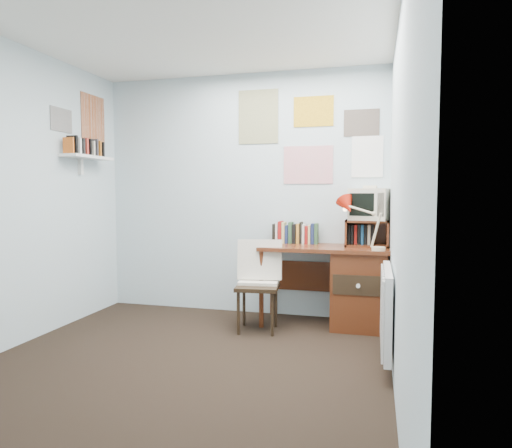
{
  "coord_description": "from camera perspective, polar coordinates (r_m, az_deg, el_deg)",
  "views": [
    {
      "loc": [
        1.36,
        -2.87,
        1.27
      ],
      "look_at": [
        0.34,
        1.04,
        0.99
      ],
      "focal_mm": 32.0,
      "sensor_mm": 36.0,
      "label": 1
    }
  ],
  "objects": [
    {
      "name": "ground",
      "position": [
        3.42,
        -10.5,
        -17.95
      ],
      "size": [
        3.5,
        3.5,
        0.0
      ],
      "primitive_type": "plane",
      "color": "black",
      "rests_on": "ground"
    },
    {
      "name": "back_wall",
      "position": [
        4.81,
        -1.78,
        3.7
      ],
      "size": [
        3.0,
        0.02,
        2.5
      ],
      "primitive_type": "cube",
      "color": "silver",
      "rests_on": "ground"
    },
    {
      "name": "right_wall",
      "position": [
        2.87,
        17.43,
        3.32
      ],
      "size": [
        0.02,
        3.5,
        2.5
      ],
      "primitive_type": "cube",
      "color": "silver",
      "rests_on": "ground"
    },
    {
      "name": "ceiling",
      "position": [
        3.4,
        -11.09,
        25.04
      ],
      "size": [
        3.0,
        3.5,
        0.02
      ],
      "primitive_type": "cube",
      "color": "white",
      "rests_on": "back_wall"
    },
    {
      "name": "desk",
      "position": [
        4.44,
        12.01,
        -7.39
      ],
      "size": [
        1.2,
        0.55,
        0.76
      ],
      "color": "#5F2B15",
      "rests_on": "ground"
    },
    {
      "name": "desk_chair",
      "position": [
        4.22,
        0.2,
        -7.89
      ],
      "size": [
        0.45,
        0.44,
        0.81
      ],
      "primitive_type": "cube",
      "rotation": [
        0.0,
        0.0,
        0.1
      ],
      "color": "black",
      "rests_on": "ground"
    },
    {
      "name": "desk_lamp",
      "position": [
        4.15,
        15.11,
        -0.25
      ],
      "size": [
        0.34,
        0.3,
        0.43
      ],
      "primitive_type": "cube",
      "rotation": [
        0.0,
        0.0,
        0.15
      ],
      "color": "red",
      "rests_on": "desk"
    },
    {
      "name": "tv_riser",
      "position": [
        4.47,
        13.68,
        -1.11
      ],
      "size": [
        0.4,
        0.3,
        0.25
      ],
      "primitive_type": "cube",
      "color": "#5F2B15",
      "rests_on": "desk"
    },
    {
      "name": "crt_tv",
      "position": [
        4.48,
        14.03,
        2.59
      ],
      "size": [
        0.4,
        0.38,
        0.33
      ],
      "primitive_type": "cube",
      "rotation": [
        0.0,
        0.0,
        -0.19
      ],
      "color": "beige",
      "rests_on": "tv_riser"
    },
    {
      "name": "book_row",
      "position": [
        4.6,
        5.82,
        -1.07
      ],
      "size": [
        0.6,
        0.14,
        0.22
      ],
      "primitive_type": "cube",
      "color": "#5F2B15",
      "rests_on": "desk"
    },
    {
      "name": "radiator",
      "position": [
        3.52,
        16.06,
        -10.2
      ],
      "size": [
        0.09,
        0.8,
        0.6
      ],
      "primitive_type": "cube",
      "color": "white",
      "rests_on": "right_wall"
    },
    {
      "name": "wall_shelf",
      "position": [
        4.85,
        -20.33,
        7.84
      ],
      "size": [
        0.2,
        0.62,
        0.24
      ],
      "primitive_type": "cube",
      "color": "white",
      "rests_on": "left_wall"
    },
    {
      "name": "posters_back",
      "position": [
        4.69,
        6.56,
        11.01
      ],
      "size": [
        1.2,
        0.01,
        0.9
      ],
      "primitive_type": "cube",
      "color": "white",
      "rests_on": "back_wall"
    },
    {
      "name": "posters_left",
      "position": [
        4.94,
        -21.36,
        12.17
      ],
      "size": [
        0.01,
        0.7,
        0.6
      ],
      "primitive_type": "cube",
      "color": "white",
      "rests_on": "left_wall"
    }
  ]
}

